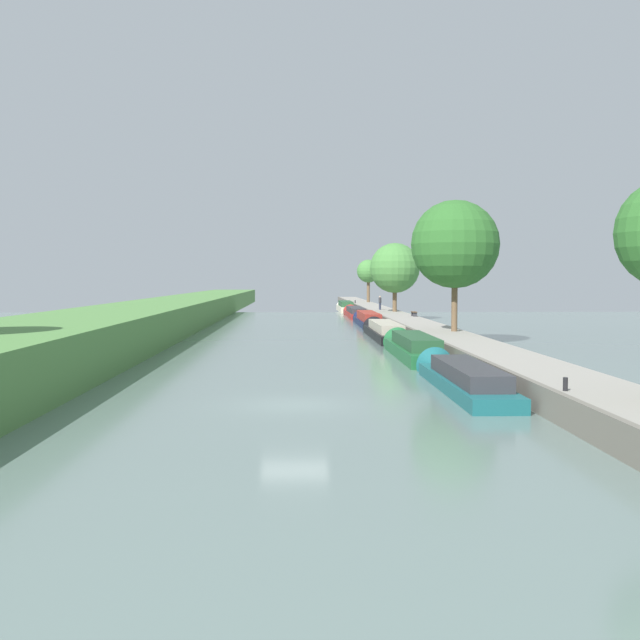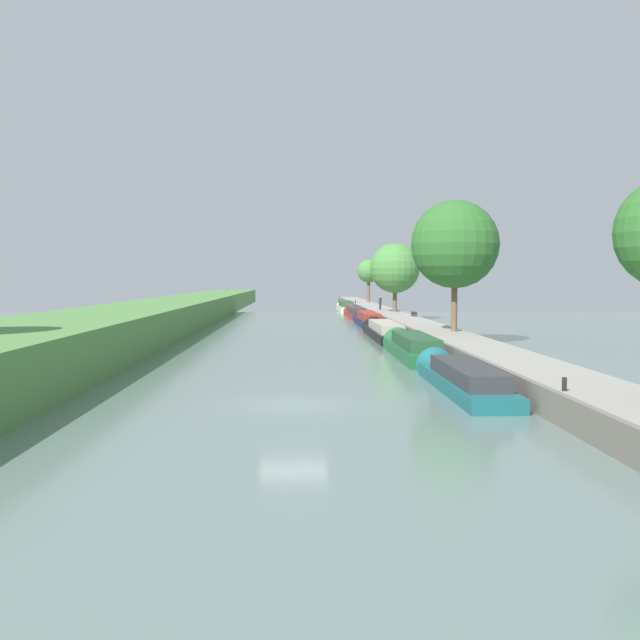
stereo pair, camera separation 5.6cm
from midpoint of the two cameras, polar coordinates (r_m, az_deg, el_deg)
name	(u,v)px [view 1 (the left image)]	position (r m, az deg, el deg)	size (l,w,h in m)	color
ground_plane	(295,405)	(28.68, -1.95, -6.32)	(160.00, 160.00, 0.00)	slate
right_towpath	(571,391)	(30.37, 18.08, -5.00)	(3.44, 260.00, 0.98)	gray
stone_quay	(522,390)	(29.80, 14.73, -5.06)	(0.25, 260.00, 1.03)	#6B665B
narrowboat_teal	(460,377)	(33.39, 10.33, -4.20)	(2.01, 12.75, 1.91)	#195B60
narrowboat_green	(412,347)	(46.59, 6.79, -2.01)	(2.12, 13.35, 2.07)	#1E6033
narrowboat_black	(383,331)	(61.55, 4.69, -0.81)	(2.09, 15.59, 1.99)	black
narrowboat_navy	(367,320)	(77.41, 3.51, 0.02)	(1.90, 16.05, 2.00)	#141E42
narrowboat_red	(355,313)	(95.32, 2.58, 0.55)	(2.01, 16.40, 1.91)	maroon
narrowboat_cream	(345,307)	(111.64, 1.86, 0.98)	(2.02, 13.70, 2.07)	beige
tree_rightbank_midnear	(455,244)	(54.91, 9.96, 5.55)	(6.19, 6.19, 9.23)	brown
tree_rightbank_midfar	(395,268)	(87.41, 5.56, 3.85)	(5.66, 5.66, 7.76)	brown
tree_rightbank_far	(368,271)	(122.52, 3.60, 3.62)	(3.67, 3.67, 6.78)	brown
person_walking	(380,302)	(92.60, 4.46, 1.31)	(0.34, 0.34, 1.66)	#282D42
mooring_bollard_near	(565,384)	(26.65, 17.69, -4.56)	(0.16, 0.16, 0.45)	black
mooring_bollard_far	(355,302)	(117.95, 2.61, 1.38)	(0.16, 0.16, 0.45)	black
park_bench	(414,313)	(76.44, 6.98, 0.53)	(0.44, 1.50, 0.47)	#333338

